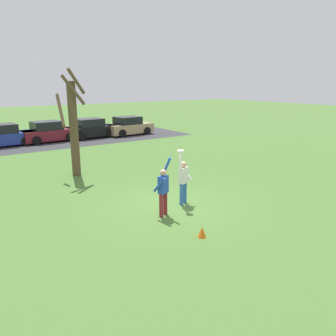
# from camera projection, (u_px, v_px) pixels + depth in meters

# --- Properties ---
(ground_plane) EXTENTS (120.00, 120.00, 0.00)m
(ground_plane) POSITION_uv_depth(u_px,v_px,m) (173.00, 205.00, 12.53)
(ground_plane) COLOR #4C7533
(person_catcher) EXTENTS (0.58, 0.49, 2.08)m
(person_catcher) POSITION_uv_depth(u_px,v_px,m) (183.00, 179.00, 12.42)
(person_catcher) COLOR #3366B7
(person_catcher) RESTS_ON ground_plane
(person_defender) EXTENTS (0.63, 0.58, 2.04)m
(person_defender) POSITION_uv_depth(u_px,v_px,m) (163.00, 188.00, 11.30)
(person_defender) COLOR maroon
(person_defender) RESTS_ON ground_plane
(frisbee_disc) EXTENTS (0.25, 0.25, 0.02)m
(frisbee_disc) POSITION_uv_depth(u_px,v_px,m) (181.00, 151.00, 11.96)
(frisbee_disc) COLOR white
(frisbee_disc) RESTS_ON person_catcher
(parked_car_blue) EXTENTS (4.21, 2.26, 1.59)m
(parked_car_blue) POSITION_uv_depth(u_px,v_px,m) (3.00, 136.00, 23.93)
(parked_car_blue) COLOR #233893
(parked_car_blue) RESTS_ON ground_plane
(parked_car_maroon) EXTENTS (4.21, 2.26, 1.59)m
(parked_car_maroon) POSITION_uv_depth(u_px,v_px,m) (49.00, 132.00, 25.76)
(parked_car_maroon) COLOR maroon
(parked_car_maroon) RESTS_ON ground_plane
(parked_car_black) EXTENTS (4.21, 2.26, 1.59)m
(parked_car_black) POSITION_uv_depth(u_px,v_px,m) (91.00, 129.00, 27.65)
(parked_car_black) COLOR black
(parked_car_black) RESTS_ON ground_plane
(parked_car_tan) EXTENTS (4.21, 2.26, 1.59)m
(parked_car_tan) POSITION_uv_depth(u_px,v_px,m) (129.00, 126.00, 29.24)
(parked_car_tan) COLOR tan
(parked_car_tan) RESTS_ON ground_plane
(parking_strip) EXTENTS (19.45, 6.40, 0.01)m
(parking_strip) POSITION_uv_depth(u_px,v_px,m) (73.00, 140.00, 26.61)
(parking_strip) COLOR #38383D
(parking_strip) RESTS_ON ground_plane
(bare_tree_tall) EXTENTS (1.29, 1.28, 5.12)m
(bare_tree_tall) POSITION_uv_depth(u_px,v_px,m) (73.00, 126.00, 15.91)
(bare_tree_tall) COLOR brown
(bare_tree_tall) RESTS_ON ground_plane
(field_cone_orange) EXTENTS (0.26, 0.26, 0.32)m
(field_cone_orange) POSITION_uv_depth(u_px,v_px,m) (202.00, 232.00, 9.88)
(field_cone_orange) COLOR orange
(field_cone_orange) RESTS_ON ground_plane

